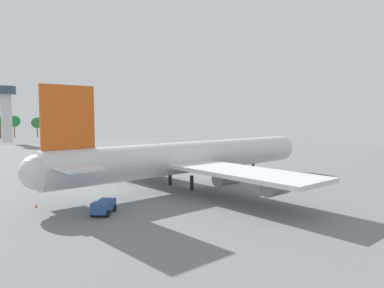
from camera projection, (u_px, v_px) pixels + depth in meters
name	position (u px, v px, depth m)	size (l,w,h in m)	color
ground_plane	(192.00, 186.00, 74.25)	(268.88, 268.88, 0.00)	slate
cargo_airplane	(191.00, 157.00, 73.56)	(67.22, 60.92, 19.28)	silver
baggage_tug	(103.00, 206.00, 52.82)	(5.24, 5.15, 2.06)	#2D5193
catering_truck	(101.00, 168.00, 91.91)	(3.35, 5.40, 1.96)	white
safety_cone_nose	(288.00, 171.00, 91.83)	(0.55, 0.55, 0.79)	orange
safety_cone_tail	(36.00, 206.00, 56.55)	(0.41, 0.41, 0.59)	orange
control_tower	(6.00, 108.00, 190.44)	(10.36, 10.36, 30.03)	silver
tree_line_backdrop	(16.00, 122.00, 230.52)	(71.96, 7.35, 14.55)	#51381E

